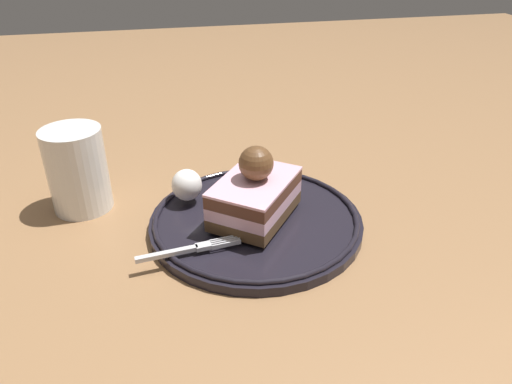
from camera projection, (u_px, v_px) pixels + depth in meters
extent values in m
plane|color=#926A45|center=(268.00, 239.00, 0.55)|extent=(2.40, 2.40, 0.00)
cylinder|color=black|center=(256.00, 222.00, 0.57)|extent=(0.25, 0.25, 0.01)
torus|color=black|center=(256.00, 217.00, 0.56)|extent=(0.24, 0.24, 0.01)
cube|color=brown|center=(255.00, 210.00, 0.56)|extent=(0.12, 0.13, 0.01)
cube|color=#E4B3C8|center=(255.00, 199.00, 0.55)|extent=(0.12, 0.13, 0.01)
cube|color=brown|center=(255.00, 188.00, 0.54)|extent=(0.12, 0.13, 0.01)
cube|color=#EAB2C6|center=(255.00, 181.00, 0.54)|extent=(0.12, 0.13, 0.00)
sphere|color=brown|center=(256.00, 163.00, 0.53)|extent=(0.04, 0.04, 0.04)
ellipsoid|color=white|center=(187.00, 185.00, 0.58)|extent=(0.04, 0.04, 0.04)
cube|color=silver|center=(167.00, 254.00, 0.49)|extent=(0.06, 0.01, 0.00)
cube|color=silver|center=(203.00, 246.00, 0.50)|extent=(0.02, 0.01, 0.00)
cube|color=silver|center=(227.00, 245.00, 0.51)|extent=(0.03, 0.01, 0.00)
cube|color=silver|center=(226.00, 243.00, 0.51)|extent=(0.03, 0.01, 0.00)
cube|color=silver|center=(225.00, 241.00, 0.51)|extent=(0.03, 0.01, 0.00)
cube|color=silver|center=(224.00, 239.00, 0.51)|extent=(0.03, 0.01, 0.00)
cylinder|color=white|center=(77.00, 170.00, 0.58)|extent=(0.07, 0.07, 0.10)
cylinder|color=beige|center=(79.00, 180.00, 0.59)|extent=(0.06, 0.06, 0.07)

